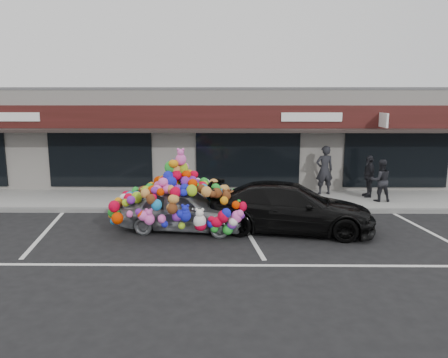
{
  "coord_description": "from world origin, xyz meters",
  "views": [
    {
      "loc": [
        2.22,
        -12.1,
        3.95
      ],
      "look_at": [
        2.08,
        1.4,
        1.39
      ],
      "focal_mm": 35.0,
      "sensor_mm": 36.0,
      "label": 1
    }
  ],
  "objects_px": {
    "pedestrian_a": "(324,170)",
    "black_sedan": "(290,207)",
    "toy_car": "(182,204)",
    "pedestrian_c": "(369,176)",
    "pedestrian_b": "(381,180)"
  },
  "relations": [
    {
      "from": "pedestrian_a",
      "to": "toy_car",
      "type": "bearing_deg",
      "value": 30.83
    },
    {
      "from": "toy_car",
      "to": "pedestrian_a",
      "type": "bearing_deg",
      "value": -43.31
    },
    {
      "from": "toy_car",
      "to": "pedestrian_b",
      "type": "height_order",
      "value": "toy_car"
    },
    {
      "from": "pedestrian_a",
      "to": "black_sedan",
      "type": "bearing_deg",
      "value": 56.96
    },
    {
      "from": "toy_car",
      "to": "pedestrian_c",
      "type": "relative_size",
      "value": 2.63
    },
    {
      "from": "black_sedan",
      "to": "pedestrian_b",
      "type": "relative_size",
      "value": 3.16
    },
    {
      "from": "pedestrian_a",
      "to": "pedestrian_b",
      "type": "xyz_separation_m",
      "value": [
        1.81,
        -1.16,
        -0.19
      ]
    },
    {
      "from": "toy_car",
      "to": "pedestrian_c",
      "type": "distance_m",
      "value": 7.76
    },
    {
      "from": "pedestrian_b",
      "to": "pedestrian_c",
      "type": "height_order",
      "value": "pedestrian_c"
    },
    {
      "from": "black_sedan",
      "to": "pedestrian_a",
      "type": "xyz_separation_m",
      "value": [
        1.93,
        4.32,
        0.4
      ]
    },
    {
      "from": "toy_car",
      "to": "black_sedan",
      "type": "distance_m",
      "value": 3.2
    },
    {
      "from": "toy_car",
      "to": "pedestrian_a",
      "type": "xyz_separation_m",
      "value": [
        5.13,
        4.27,
        0.32
      ]
    },
    {
      "from": "toy_car",
      "to": "pedestrian_c",
      "type": "xyz_separation_m",
      "value": [
        6.74,
        3.83,
        0.16
      ]
    },
    {
      "from": "pedestrian_a",
      "to": "pedestrian_b",
      "type": "height_order",
      "value": "pedestrian_a"
    },
    {
      "from": "pedestrian_c",
      "to": "black_sedan",
      "type": "bearing_deg",
      "value": -44.95
    }
  ]
}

